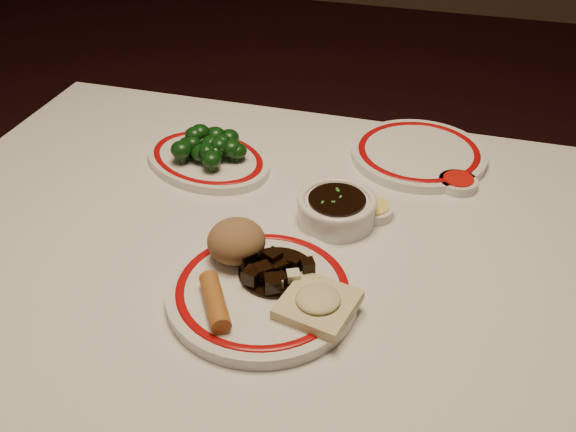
# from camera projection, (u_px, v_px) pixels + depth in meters

# --- Properties ---
(dining_table) EXTENTS (1.20, 0.90, 0.75)m
(dining_table) POSITION_uv_depth(u_px,v_px,m) (277.00, 301.00, 0.98)
(dining_table) COLOR white
(dining_table) RESTS_ON ground
(main_plate) EXTENTS (0.32, 0.32, 0.02)m
(main_plate) POSITION_uv_depth(u_px,v_px,m) (263.00, 291.00, 0.85)
(main_plate) COLOR silver
(main_plate) RESTS_ON dining_table
(rice_mound) EXTENTS (0.08, 0.08, 0.06)m
(rice_mound) POSITION_uv_depth(u_px,v_px,m) (236.00, 241.00, 0.87)
(rice_mound) COLOR olive
(rice_mound) RESTS_ON main_plate
(spring_roll) EXTENTS (0.07, 0.09, 0.03)m
(spring_roll) POSITION_uv_depth(u_px,v_px,m) (215.00, 301.00, 0.80)
(spring_roll) COLOR #B36C2C
(spring_roll) RESTS_ON main_plate
(fried_wonton) EXTENTS (0.11, 0.11, 0.02)m
(fried_wonton) POSITION_uv_depth(u_px,v_px,m) (318.00, 303.00, 0.80)
(fried_wonton) COLOR beige
(fried_wonton) RESTS_ON main_plate
(stirfry_heap) EXTENTS (0.11, 0.10, 0.03)m
(stirfry_heap) POSITION_uv_depth(u_px,v_px,m) (274.00, 270.00, 0.85)
(stirfry_heap) COLOR black
(stirfry_heap) RESTS_ON main_plate
(broccoli_plate) EXTENTS (0.29, 0.27, 0.02)m
(broccoli_plate) POSITION_uv_depth(u_px,v_px,m) (208.00, 159.00, 1.12)
(broccoli_plate) COLOR silver
(broccoli_plate) RESTS_ON dining_table
(broccoli_pile) EXTENTS (0.13, 0.12, 0.05)m
(broccoli_pile) POSITION_uv_depth(u_px,v_px,m) (210.00, 145.00, 1.11)
(broccoli_pile) COLOR #23471C
(broccoli_pile) RESTS_ON broccoli_plate
(soy_bowl) EXTENTS (0.12, 0.12, 0.04)m
(soy_bowl) POSITION_uv_depth(u_px,v_px,m) (337.00, 210.00, 0.98)
(soy_bowl) COLOR silver
(soy_bowl) RESTS_ON dining_table
(sweet_sour_dish) EXTENTS (0.06, 0.06, 0.02)m
(sweet_sour_dish) POSITION_uv_depth(u_px,v_px,m) (458.00, 183.00, 1.06)
(sweet_sour_dish) COLOR silver
(sweet_sour_dish) RESTS_ON dining_table
(mustard_dish) EXTENTS (0.06, 0.06, 0.02)m
(mustard_dish) POSITION_uv_depth(u_px,v_px,m) (373.00, 210.00, 1.00)
(mustard_dish) COLOR silver
(mustard_dish) RESTS_ON dining_table
(far_plate) EXTENTS (0.31, 0.31, 0.02)m
(far_plate) POSITION_uv_depth(u_px,v_px,m) (418.00, 153.00, 1.14)
(far_plate) COLOR silver
(far_plate) RESTS_ON dining_table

